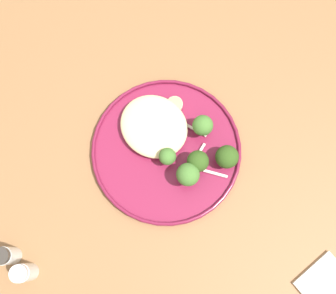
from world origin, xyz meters
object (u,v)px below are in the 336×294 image
at_px(dinner_plate, 168,148).
at_px(salt_shaker, 24,273).
at_px(broccoli_floret_tall_stalk, 188,175).
at_px(seared_scallop_center_golden, 154,145).
at_px(broccoli_floret_center_pile, 198,161).
at_px(seared_scallop_on_noodles, 175,105).
at_px(seared_scallop_large_seared, 141,108).
at_px(broccoli_floret_rear_charred, 167,157).
at_px(seared_scallop_half_hidden, 162,136).
at_px(broccoli_floret_small_sprig, 203,126).
at_px(seared_scallop_tilted_round, 176,140).
at_px(broccoli_floret_right_tilted, 227,157).
at_px(seared_scallop_left_edge, 156,126).
at_px(pepper_shaker, 7,256).
at_px(seared_scallop_front_small, 174,121).

relative_size(dinner_plate, salt_shaker, 4.33).
height_order(dinner_plate, broccoli_floret_tall_stalk, broccoli_floret_tall_stalk).
height_order(seared_scallop_center_golden, broccoli_floret_tall_stalk, broccoli_floret_tall_stalk).
bearing_deg(broccoli_floret_tall_stalk, broccoli_floret_center_pile, -85.86).
distance_m(seared_scallop_on_noodles, broccoli_floret_tall_stalk, 0.15).
xyz_separation_m(seared_scallop_large_seared, broccoli_floret_rear_charred, (-0.11, 0.04, 0.02)).
bearing_deg(seared_scallop_half_hidden, broccoli_floret_small_sprig, -128.95).
distance_m(seared_scallop_tilted_round, broccoli_floret_right_tilted, 0.10).
bearing_deg(seared_scallop_center_golden, broccoli_floret_center_pile, -163.74).
bearing_deg(broccoli_floret_tall_stalk, broccoli_floret_rear_charred, -3.24).
relative_size(seared_scallop_left_edge, broccoli_floret_rear_charred, 0.47).
bearing_deg(broccoli_floret_right_tilted, seared_scallop_half_hidden, 20.24).
bearing_deg(dinner_plate, salt_shaker, 83.11).
bearing_deg(seared_scallop_half_hidden, seared_scallop_tilted_round, -153.78).
distance_m(broccoli_floret_center_pile, salt_shaker, 0.36).
bearing_deg(broccoli_floret_rear_charred, seared_scallop_on_noodles, -56.73).
distance_m(seared_scallop_left_edge, seared_scallop_large_seared, 0.05).
bearing_deg(seared_scallop_left_edge, dinner_plate, 160.18).
height_order(seared_scallop_center_golden, broccoli_floret_right_tilted, broccoli_floret_right_tilted).
bearing_deg(broccoli_floret_tall_stalk, broccoli_floret_right_tilted, -113.61).
bearing_deg(seared_scallop_half_hidden, seared_scallop_left_edge, -19.65).
bearing_deg(seared_scallop_center_golden, broccoli_floret_rear_charred, 175.74).
relative_size(broccoli_floret_tall_stalk, pepper_shaker, 0.96).
bearing_deg(dinner_plate, broccoli_floret_tall_stalk, 161.88).
xyz_separation_m(dinner_plate, seared_scallop_on_noodles, (0.05, -0.07, 0.01)).
bearing_deg(seared_scallop_half_hidden, salt_shaker, 86.97).
bearing_deg(salt_shaker, broccoli_floret_center_pile, -106.74).
height_order(seared_scallop_left_edge, broccoli_floret_center_pile, broccoli_floret_center_pile).
xyz_separation_m(seared_scallop_center_golden, broccoli_floret_center_pile, (-0.09, -0.03, 0.03)).
distance_m(seared_scallop_tilted_round, broccoli_floret_tall_stalk, 0.08).
relative_size(seared_scallop_left_edge, seared_scallop_half_hidden, 0.87).
bearing_deg(salt_shaker, seared_scallop_half_hidden, -93.03).
bearing_deg(pepper_shaker, seared_scallop_on_noodles, -95.45).
bearing_deg(seared_scallop_half_hidden, seared_scallop_large_seared, -14.22).
bearing_deg(seared_scallop_front_small, pepper_shaker, 81.35).
bearing_deg(seared_scallop_on_noodles, seared_scallop_front_small, 127.03).
relative_size(broccoli_floret_tall_stalk, broccoli_floret_small_sprig, 1.14).
height_order(broccoli_floret_rear_charred, broccoli_floret_small_sprig, broccoli_floret_small_sprig).
bearing_deg(salt_shaker, dinner_plate, -96.89).
relative_size(seared_scallop_large_seared, seared_scallop_on_noodles, 0.85).
height_order(seared_scallop_large_seared, broccoli_floret_tall_stalk, broccoli_floret_tall_stalk).
xyz_separation_m(dinner_plate, broccoli_floret_right_tilted, (-0.10, -0.05, 0.03)).
distance_m(broccoli_floret_tall_stalk, broccoli_floret_small_sprig, 0.10).
relative_size(seared_scallop_on_noodles, broccoli_floret_tall_stalk, 0.49).
bearing_deg(seared_scallop_center_golden, seared_scallop_large_seared, -31.06).
bearing_deg(broccoli_floret_right_tilted, seared_scallop_large_seared, 8.05).
xyz_separation_m(dinner_plate, seared_scallop_center_golden, (0.02, 0.02, 0.01)).
bearing_deg(seared_scallop_front_small, seared_scallop_on_noodles, -52.97).
height_order(seared_scallop_tilted_round, broccoli_floret_small_sprig, broccoli_floret_small_sprig).
relative_size(dinner_plate, seared_scallop_half_hidden, 10.92).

